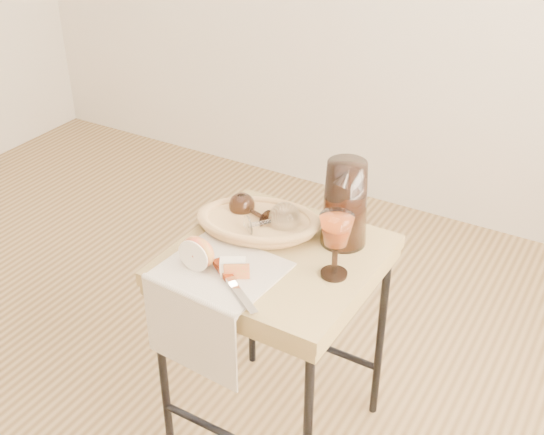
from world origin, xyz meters
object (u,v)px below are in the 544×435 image
Objects in this scene: bread_basket at (258,224)px; pitcher at (345,203)px; goblet_lying_b at (269,221)px; table_knife at (233,283)px; side_table at (276,349)px; tea_towel at (221,270)px; apple_half at (198,252)px; goblet_lying_a at (253,211)px; wine_goblet at (335,246)px.

bread_basket is 1.09× the size of pitcher.
goblet_lying_b is 0.62× the size of table_knife.
side_table is 4.65× the size of goblet_lying_b.
tea_towel is 0.21m from bread_basket.
goblet_lying_b is (-0.05, 0.05, 0.38)m from side_table.
goblet_lying_a is at bearing 86.74° from apple_half.
goblet_lying_b is 0.80× the size of wine_goblet.
bread_basket is 2.53× the size of goblet_lying_a.
table_knife is at bearing 129.15° from goblet_lying_a.
pitcher reaches higher than table_knife.
goblet_lying_b is at bearing 67.87° from apple_half.
goblet_lying_a is at bearing 162.38° from wine_goblet.
wine_goblet reaches higher than tea_towel.
goblet_lying_b is at bearing -135.76° from pitcher.
wine_goblet reaches higher than apple_half.
apple_half is at bearing -159.46° from table_knife.
apple_half reaches higher than table_knife.
wine_goblet is (0.27, -0.08, 0.06)m from bread_basket.
table_knife is at bearing -134.14° from goblet_lying_b.
tea_towel is at bearing -119.96° from side_table.
side_table is 0.37m from tea_towel.
goblet_lying_a is 0.85× the size of goblet_lying_b.
wine_goblet reaches higher than table_knife.
side_table is at bearing 176.59° from wine_goblet.
goblet_lying_b is 0.24m from table_knife.
wine_goblet reaches higher than goblet_lying_b.
goblet_lying_b is (0.03, 0.19, 0.05)m from tea_towel.
goblet_lying_a is at bearing 103.44° from goblet_lying_b.
apple_half is at bearing 104.16° from goblet_lying_a.
bread_basket is at bearing 79.90° from apple_half.
pitcher is (0.22, 0.07, 0.10)m from bread_basket.
apple_half reaches higher than bread_basket.
side_table is 7.02× the size of apple_half.
table_knife is (0.04, -0.23, -0.04)m from goblet_lying_b.
goblet_lying_a is 0.08m from goblet_lying_b.
side_table is at bearing -98.49° from goblet_lying_b.
apple_half is at bearing -164.87° from goblet_lying_b.
bread_basket is 3.24× the size of apple_half.
wine_goblet is at bearing -54.71° from pitcher.
pitcher reaches higher than goblet_lying_b.
goblet_lying_b is (0.07, -0.03, 0.01)m from goblet_lying_a.
pitcher reaches higher than wine_goblet.
side_table is at bearing -114.01° from pitcher.
table_knife is (-0.14, -0.32, -0.10)m from pitcher.
wine_goblet is at bearing 75.95° from table_knife.
side_table is at bearing 118.80° from table_knife.
bread_basket reaches higher than tea_towel.
goblet_lying_a is at bearing 104.80° from tea_towel.
wine_goblet is (0.29, -0.09, 0.04)m from goblet_lying_a.
wine_goblet is (0.17, -0.01, 0.41)m from side_table.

